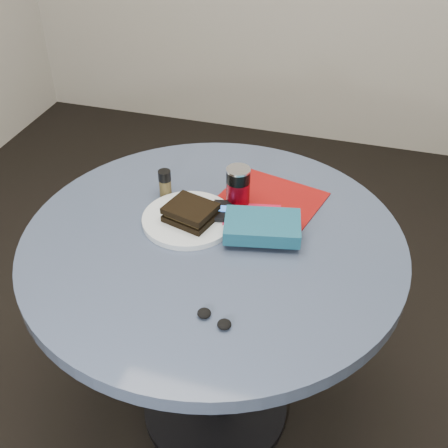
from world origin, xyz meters
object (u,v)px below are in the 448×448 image
(plate, at_px, (188,219))
(novel, at_px, (262,227))
(sandwich, at_px, (191,213))
(headphones, at_px, (214,319))
(soda_can, at_px, (238,188))
(mp3_player, at_px, (221,211))
(red_book, at_px, (252,217))
(pepper_grinder, at_px, (165,183))
(magazine, at_px, (272,197))
(table, at_px, (214,283))

(plate, bearing_deg, novel, -3.16)
(sandwich, bearing_deg, headphones, -62.83)
(soda_can, relative_size, mp3_player, 1.35)
(plate, height_order, red_book, red_book)
(pepper_grinder, xyz_separation_m, red_book, (0.27, -0.04, -0.03))
(mp3_player, bearing_deg, soda_can, 66.20)
(sandwich, relative_size, magazine, 0.54)
(red_book, bearing_deg, mp3_player, 179.21)
(soda_can, bearing_deg, plate, -136.07)
(soda_can, distance_m, headphones, 0.44)
(novel, bearing_deg, table, -175.85)
(soda_can, relative_size, headphones, 1.35)
(pepper_grinder, xyz_separation_m, novel, (0.31, -0.11, -0.01))
(table, xyz_separation_m, sandwich, (-0.07, 0.04, 0.20))
(table, distance_m, novel, 0.24)
(table, relative_size, plate, 4.02)
(plate, height_order, sandwich, sandwich)
(table, height_order, magazine, magazine)
(soda_can, relative_size, pepper_grinder, 1.50)
(table, bearing_deg, pepper_grinder, 142.26)
(novel, bearing_deg, red_book, 110.93)
(sandwich, height_order, novel, sandwich)
(pepper_grinder, relative_size, headphones, 0.90)
(plate, xyz_separation_m, soda_can, (0.11, 0.10, 0.05))
(table, bearing_deg, mp3_player, 91.80)
(soda_can, xyz_separation_m, novel, (0.10, -0.12, -0.03))
(plate, bearing_deg, pepper_grinder, 136.34)
(sandwich, relative_size, novel, 0.75)
(red_book, bearing_deg, magazine, 64.24)
(sandwich, distance_m, pepper_grinder, 0.16)
(sandwich, distance_m, headphones, 0.36)
(plate, height_order, mp3_player, mp3_player)
(magazine, bearing_deg, soda_can, -126.87)
(magazine, bearing_deg, novel, -71.73)
(novel, xyz_separation_m, mp3_player, (-0.12, 0.05, -0.01))
(table, xyz_separation_m, magazine, (0.11, 0.22, 0.17))
(soda_can, bearing_deg, red_book, -42.17)
(table, bearing_deg, novel, 15.72)
(soda_can, distance_m, red_book, 0.09)
(mp3_player, height_order, headphones, mp3_player)
(table, relative_size, mp3_player, 10.93)
(soda_can, relative_size, magazine, 0.45)
(magazine, height_order, mp3_player, mp3_player)
(plate, bearing_deg, table, -28.81)
(soda_can, xyz_separation_m, magazine, (0.08, 0.07, -0.06))
(pepper_grinder, relative_size, novel, 0.42)
(sandwich, distance_m, novel, 0.20)
(table, relative_size, soda_can, 8.10)
(novel, bearing_deg, mp3_player, 145.87)
(magazine, relative_size, red_book, 1.78)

